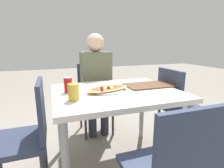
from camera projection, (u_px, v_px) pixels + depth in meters
name	position (u px, v px, depth m)	size (l,w,h in m)	color
ground_plane	(116.00, 163.00, 1.67)	(14.00, 14.00, 0.00)	gray
dining_table	(116.00, 99.00, 1.53)	(1.06, 0.86, 0.72)	silver
chair_far_seated	(94.00, 93.00, 2.25)	(0.40, 0.40, 0.87)	#2D3851
chair_side_left	(26.00, 133.00, 1.24)	(0.40, 0.40, 0.87)	#2D3851
chair_side_right	(177.00, 104.00, 1.85)	(0.40, 0.40, 0.87)	#2D3851
person_seated	(96.00, 77.00, 2.10)	(0.34, 0.25, 1.24)	#2D2D38
pizza_main	(108.00, 89.00, 1.48)	(0.43, 0.30, 0.05)	white
soda_can	(68.00, 85.00, 1.44)	(0.07, 0.07, 0.12)	red
drink_glass	(74.00, 92.00, 1.24)	(0.08, 0.08, 0.12)	gold
serving_tray	(149.00, 85.00, 1.68)	(0.46, 0.27, 0.01)	brown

